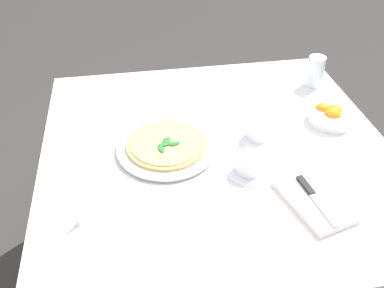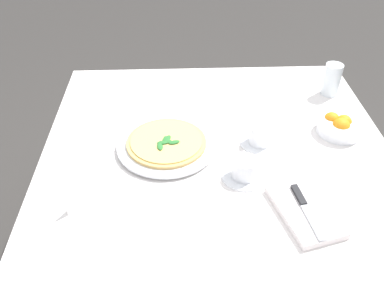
{
  "view_description": "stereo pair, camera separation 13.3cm",
  "coord_description": "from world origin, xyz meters",
  "px_view_note": "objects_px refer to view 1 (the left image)",
  "views": [
    {
      "loc": [
        1.03,
        -0.26,
        1.56
      ],
      "look_at": [
        -0.01,
        -0.08,
        0.74
      ],
      "focal_mm": 39.39,
      "sensor_mm": 36.0,
      "label": 1
    },
    {
      "loc": [
        1.04,
        -0.12,
        1.56
      ],
      "look_at": [
        -0.01,
        -0.08,
        0.74
      ],
      "focal_mm": 39.39,
      "sensor_mm": 36.0,
      "label": 2
    }
  ],
  "objects_px": {
    "dinner_knife": "(315,198)",
    "pizza_plate": "(166,147)",
    "water_glass_back_corner": "(315,73)",
    "coffee_cup_left_edge": "(249,165)",
    "citrus_bowl": "(330,115)",
    "coffee_cup_near_right": "(258,131)",
    "napkin_folded": "(314,201)",
    "pizza": "(166,144)",
    "menu_card": "(88,207)"
  },
  "relations": [
    {
      "from": "pizza_plate",
      "to": "napkin_folded",
      "type": "distance_m",
      "value": 0.47
    },
    {
      "from": "napkin_folded",
      "to": "dinner_knife",
      "type": "xyz_separation_m",
      "value": [
        0.0,
        0.0,
        0.01
      ]
    },
    {
      "from": "napkin_folded",
      "to": "citrus_bowl",
      "type": "height_order",
      "value": "citrus_bowl"
    },
    {
      "from": "napkin_folded",
      "to": "citrus_bowl",
      "type": "bearing_deg",
      "value": 135.07
    },
    {
      "from": "pizza_plate",
      "to": "napkin_folded",
      "type": "height_order",
      "value": "napkin_folded"
    },
    {
      "from": "pizza",
      "to": "menu_card",
      "type": "distance_m",
      "value": 0.34
    },
    {
      "from": "pizza_plate",
      "to": "coffee_cup_left_edge",
      "type": "height_order",
      "value": "coffee_cup_left_edge"
    },
    {
      "from": "pizza_plate",
      "to": "dinner_knife",
      "type": "relative_size",
      "value": 1.61
    },
    {
      "from": "pizza_plate",
      "to": "citrus_bowl",
      "type": "bearing_deg",
      "value": 96.2
    },
    {
      "from": "coffee_cup_left_edge",
      "to": "menu_card",
      "type": "xyz_separation_m",
      "value": [
        0.09,
        -0.46,
        0.0
      ]
    },
    {
      "from": "dinner_knife",
      "to": "water_glass_back_corner",
      "type": "bearing_deg",
      "value": 149.65
    },
    {
      "from": "napkin_folded",
      "to": "coffee_cup_near_right",
      "type": "bearing_deg",
      "value": 176.75
    },
    {
      "from": "coffee_cup_left_edge",
      "to": "pizza_plate",
      "type": "bearing_deg",
      "value": -122.67
    },
    {
      "from": "coffee_cup_near_right",
      "to": "napkin_folded",
      "type": "relative_size",
      "value": 0.53
    },
    {
      "from": "dinner_knife",
      "to": "menu_card",
      "type": "height_order",
      "value": "menu_card"
    },
    {
      "from": "pizza",
      "to": "water_glass_back_corner",
      "type": "bearing_deg",
      "value": 116.83
    },
    {
      "from": "pizza_plate",
      "to": "pizza",
      "type": "xyz_separation_m",
      "value": [
        0.0,
        0.0,
        0.01
      ]
    },
    {
      "from": "coffee_cup_left_edge",
      "to": "napkin_folded",
      "type": "xyz_separation_m",
      "value": [
        0.15,
        0.14,
        -0.02
      ]
    },
    {
      "from": "pizza",
      "to": "dinner_knife",
      "type": "relative_size",
      "value": 1.29
    },
    {
      "from": "coffee_cup_left_edge",
      "to": "citrus_bowl",
      "type": "bearing_deg",
      "value": 120.72
    },
    {
      "from": "coffee_cup_near_right",
      "to": "napkin_folded",
      "type": "xyz_separation_m",
      "value": [
        0.31,
        0.07,
        -0.02
      ]
    },
    {
      "from": "napkin_folded",
      "to": "pizza_plate",
      "type": "bearing_deg",
      "value": -144.18
    },
    {
      "from": "dinner_knife",
      "to": "menu_card",
      "type": "relative_size",
      "value": 2.52
    },
    {
      "from": "coffee_cup_near_right",
      "to": "pizza_plate",
      "type": "bearing_deg",
      "value": -87.79
    },
    {
      "from": "coffee_cup_left_edge",
      "to": "dinner_knife",
      "type": "xyz_separation_m",
      "value": [
        0.16,
        0.14,
        -0.0
      ]
    },
    {
      "from": "pizza",
      "to": "coffee_cup_near_right",
      "type": "relative_size",
      "value": 1.95
    },
    {
      "from": "coffee_cup_left_edge",
      "to": "menu_card",
      "type": "relative_size",
      "value": 1.7
    },
    {
      "from": "water_glass_back_corner",
      "to": "dinner_knife",
      "type": "relative_size",
      "value": 0.62
    },
    {
      "from": "pizza",
      "to": "coffee_cup_left_edge",
      "type": "xyz_separation_m",
      "value": [
        0.14,
        0.23,
        0.0
      ]
    },
    {
      "from": "napkin_folded",
      "to": "menu_card",
      "type": "relative_size",
      "value": 3.16
    },
    {
      "from": "napkin_folded",
      "to": "menu_card",
      "type": "xyz_separation_m",
      "value": [
        -0.06,
        -0.6,
        0.02
      ]
    },
    {
      "from": "coffee_cup_left_edge",
      "to": "menu_card",
      "type": "bearing_deg",
      "value": -78.45
    },
    {
      "from": "pizza",
      "to": "dinner_knife",
      "type": "distance_m",
      "value": 0.48
    },
    {
      "from": "napkin_folded",
      "to": "menu_card",
      "type": "bearing_deg",
      "value": -110.74
    },
    {
      "from": "dinner_knife",
      "to": "citrus_bowl",
      "type": "height_order",
      "value": "citrus_bowl"
    },
    {
      "from": "menu_card",
      "to": "coffee_cup_near_right",
      "type": "bearing_deg",
      "value": -32.16
    },
    {
      "from": "pizza_plate",
      "to": "water_glass_back_corner",
      "type": "height_order",
      "value": "water_glass_back_corner"
    },
    {
      "from": "pizza_plate",
      "to": "menu_card",
      "type": "height_order",
      "value": "menu_card"
    },
    {
      "from": "dinner_knife",
      "to": "pizza_plate",
      "type": "bearing_deg",
      "value": -137.57
    },
    {
      "from": "water_glass_back_corner",
      "to": "menu_card",
      "type": "height_order",
      "value": "water_glass_back_corner"
    },
    {
      "from": "pizza",
      "to": "coffee_cup_left_edge",
      "type": "height_order",
      "value": "coffee_cup_left_edge"
    },
    {
      "from": "coffee_cup_near_right",
      "to": "citrus_bowl",
      "type": "xyz_separation_m",
      "value": [
        -0.05,
        0.27,
        -0.0
      ]
    },
    {
      "from": "coffee_cup_left_edge",
      "to": "citrus_bowl",
      "type": "xyz_separation_m",
      "value": [
        -0.21,
        0.35,
        -0.0
      ]
    },
    {
      "from": "pizza_plate",
      "to": "napkin_folded",
      "type": "relative_size",
      "value": 1.28
    },
    {
      "from": "pizza_plate",
      "to": "water_glass_back_corner",
      "type": "xyz_separation_m",
      "value": [
        -0.31,
        0.62,
        0.04
      ]
    },
    {
      "from": "menu_card",
      "to": "pizza",
      "type": "bearing_deg",
      "value": -11.68
    },
    {
      "from": "pizza",
      "to": "water_glass_back_corner",
      "type": "distance_m",
      "value": 0.69
    },
    {
      "from": "coffee_cup_near_right",
      "to": "dinner_knife",
      "type": "relative_size",
      "value": 0.66
    },
    {
      "from": "coffee_cup_near_right",
      "to": "napkin_folded",
      "type": "distance_m",
      "value": 0.32
    },
    {
      "from": "water_glass_back_corner",
      "to": "citrus_bowl",
      "type": "distance_m",
      "value": 0.25
    }
  ]
}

